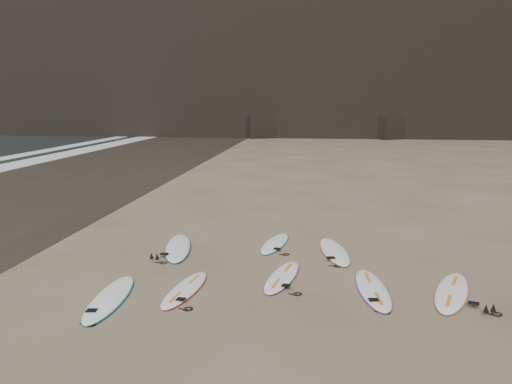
{
  "coord_description": "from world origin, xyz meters",
  "views": [
    {
      "loc": [
        0.31,
        -10.49,
        4.01
      ],
      "look_at": [
        -1.31,
        3.17,
        1.5
      ],
      "focal_mm": 35.0,
      "sensor_mm": 36.0,
      "label": 1
    }
  ],
  "objects_px": {
    "surfboard_3": "(373,289)",
    "surfboard_6": "(275,243)",
    "surfboard_4": "(452,292)",
    "surfboard_0": "(110,298)",
    "surfboard_1": "(185,289)",
    "surfboard_7": "(334,251)",
    "surfboard_2": "(282,277)",
    "surfboard_5": "(178,247)"
  },
  "relations": [
    {
      "from": "surfboard_3",
      "to": "surfboard_6",
      "type": "xyz_separation_m",
      "value": [
        -2.37,
        3.25,
        -0.0
      ]
    },
    {
      "from": "surfboard_3",
      "to": "surfboard_4",
      "type": "relative_size",
      "value": 0.97
    },
    {
      "from": "surfboard_0",
      "to": "surfboard_4",
      "type": "height_order",
      "value": "surfboard_0"
    },
    {
      "from": "surfboard_0",
      "to": "surfboard_1",
      "type": "bearing_deg",
      "value": 20.99
    },
    {
      "from": "surfboard_0",
      "to": "surfboard_6",
      "type": "distance_m",
      "value": 5.34
    },
    {
      "from": "surfboard_1",
      "to": "surfboard_7",
      "type": "relative_size",
      "value": 0.87
    },
    {
      "from": "surfboard_3",
      "to": "surfboard_6",
      "type": "height_order",
      "value": "surfboard_3"
    },
    {
      "from": "surfboard_2",
      "to": "surfboard_3",
      "type": "height_order",
      "value": "surfboard_3"
    },
    {
      "from": "surfboard_3",
      "to": "surfboard_0",
      "type": "bearing_deg",
      "value": -172.74
    },
    {
      "from": "surfboard_2",
      "to": "surfboard_1",
      "type": "bearing_deg",
      "value": -142.08
    },
    {
      "from": "surfboard_1",
      "to": "surfboard_4",
      "type": "relative_size",
      "value": 0.88
    },
    {
      "from": "surfboard_2",
      "to": "surfboard_7",
      "type": "height_order",
      "value": "surfboard_7"
    },
    {
      "from": "surfboard_5",
      "to": "surfboard_6",
      "type": "bearing_deg",
      "value": 3.72
    },
    {
      "from": "surfboard_5",
      "to": "surfboard_2",
      "type": "bearing_deg",
      "value": -45.36
    },
    {
      "from": "surfboard_1",
      "to": "surfboard_7",
      "type": "bearing_deg",
      "value": 51.02
    },
    {
      "from": "surfboard_4",
      "to": "surfboard_2",
      "type": "bearing_deg",
      "value": -168.3
    },
    {
      "from": "surfboard_4",
      "to": "surfboard_7",
      "type": "height_order",
      "value": "same"
    },
    {
      "from": "surfboard_4",
      "to": "surfboard_7",
      "type": "relative_size",
      "value": 0.99
    },
    {
      "from": "surfboard_0",
      "to": "surfboard_2",
      "type": "distance_m",
      "value": 3.82
    },
    {
      "from": "surfboard_4",
      "to": "surfboard_5",
      "type": "xyz_separation_m",
      "value": [
        -6.63,
        2.47,
        0.0
      ]
    },
    {
      "from": "surfboard_0",
      "to": "surfboard_1",
      "type": "relative_size",
      "value": 1.15
    },
    {
      "from": "surfboard_6",
      "to": "surfboard_4",
      "type": "bearing_deg",
      "value": -28.41
    },
    {
      "from": "surfboard_2",
      "to": "surfboard_6",
      "type": "xyz_separation_m",
      "value": [
        -0.39,
        2.71,
        -0.0
      ]
    },
    {
      "from": "surfboard_0",
      "to": "surfboard_4",
      "type": "bearing_deg",
      "value": 5.23
    },
    {
      "from": "surfboard_1",
      "to": "surfboard_6",
      "type": "bearing_deg",
      "value": 73.47
    },
    {
      "from": "surfboard_1",
      "to": "surfboard_7",
      "type": "distance_m",
      "value": 4.56
    },
    {
      "from": "surfboard_1",
      "to": "surfboard_3",
      "type": "distance_m",
      "value": 4.03
    },
    {
      "from": "surfboard_5",
      "to": "surfboard_7",
      "type": "height_order",
      "value": "surfboard_5"
    },
    {
      "from": "surfboard_3",
      "to": "surfboard_5",
      "type": "distance_m",
      "value": 5.58
    },
    {
      "from": "surfboard_7",
      "to": "surfboard_1",
      "type": "bearing_deg",
      "value": -145.36
    },
    {
      "from": "surfboard_0",
      "to": "surfboard_2",
      "type": "bearing_deg",
      "value": 21.96
    },
    {
      "from": "surfboard_0",
      "to": "surfboard_7",
      "type": "bearing_deg",
      "value": 34.99
    },
    {
      "from": "surfboard_0",
      "to": "surfboard_3",
      "type": "bearing_deg",
      "value": 7.72
    },
    {
      "from": "surfboard_4",
      "to": "surfboard_6",
      "type": "distance_m",
      "value": 5.14
    },
    {
      "from": "surfboard_0",
      "to": "surfboard_3",
      "type": "relative_size",
      "value": 1.04
    },
    {
      "from": "surfboard_2",
      "to": "surfboard_4",
      "type": "height_order",
      "value": "surfboard_4"
    },
    {
      "from": "surfboard_5",
      "to": "surfboard_0",
      "type": "bearing_deg",
      "value": -108.83
    },
    {
      "from": "surfboard_2",
      "to": "surfboard_4",
      "type": "relative_size",
      "value": 0.9
    },
    {
      "from": "surfboard_1",
      "to": "surfboard_6",
      "type": "relative_size",
      "value": 1.0
    },
    {
      "from": "surfboard_2",
      "to": "surfboard_5",
      "type": "relative_size",
      "value": 0.84
    },
    {
      "from": "surfboard_3",
      "to": "surfboard_7",
      "type": "relative_size",
      "value": 0.97
    },
    {
      "from": "surfboard_3",
      "to": "surfboard_1",
      "type": "bearing_deg",
      "value": -177.82
    }
  ]
}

